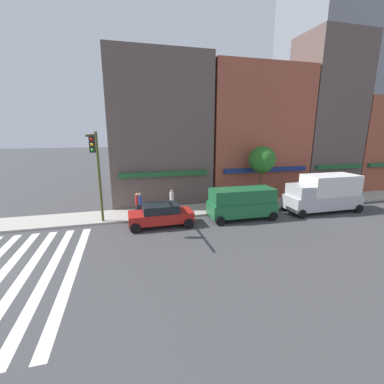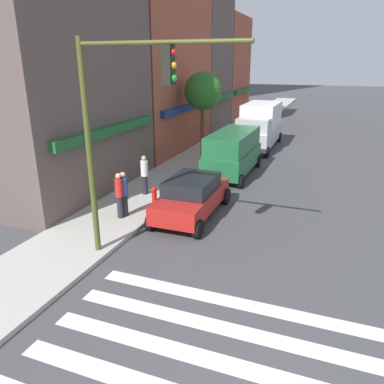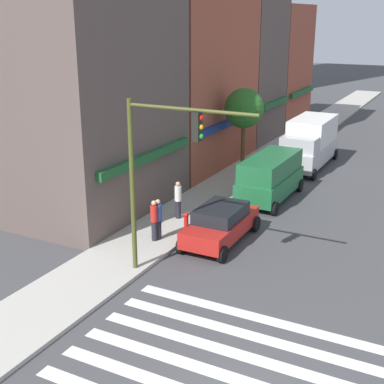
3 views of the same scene
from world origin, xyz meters
name	(u,v)px [view 1 (image 1 of 3)]	position (x,y,z in m)	size (l,w,h in m)	color
sidewalk_left	(29,223)	(0.00, 7.50, 0.07)	(120.00, 3.00, 0.15)	#B2ADA3
storefront_row	(273,131)	(21.61, 11.50, 6.47)	(32.50, 5.30, 15.84)	brown
traffic_signal	(97,164)	(5.12, 5.33, 4.41)	(0.32, 4.79, 6.48)	#474C1E
sedan_red	(161,215)	(9.10, 4.70, 0.84)	(4.42, 2.02, 1.59)	#B21E19
van_green	(242,202)	(15.24, 4.70, 1.29)	(5.03, 2.22, 2.34)	#1E6638
box_truck_silver	(324,193)	(22.52, 4.70, 1.59)	(6.20, 2.42, 3.04)	#B7B7BC
pedestrian_white_shirt	(172,200)	(10.39, 7.46, 1.07)	(0.32, 0.32, 1.77)	#23232D
pedestrian_blue_shirt	(140,204)	(7.84, 7.01, 1.07)	(0.32, 0.32, 1.77)	#23232D
pedestrian_red_jacket	(137,204)	(7.65, 7.08, 1.07)	(0.32, 0.32, 1.77)	#23232D
fire_hydrant	(159,210)	(9.19, 6.40, 0.61)	(0.24, 0.24, 0.84)	red
street_tree	(262,160)	(18.31, 7.50, 4.09)	(2.28, 2.28, 5.11)	brown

